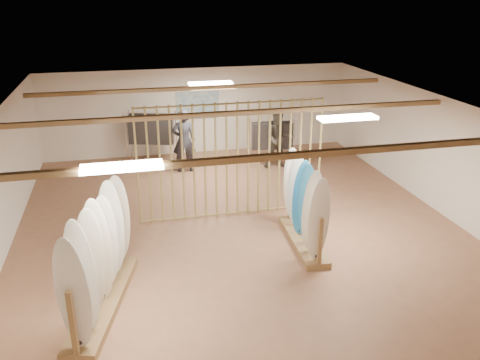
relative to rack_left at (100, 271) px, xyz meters
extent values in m
plane|color=#99674A|center=(3.01, 2.41, -0.70)|extent=(12.00, 12.00, 0.00)
plane|color=gray|center=(3.01, 2.41, 2.10)|extent=(12.00, 12.00, 0.00)
plane|color=white|center=(3.01, 8.41, 0.70)|extent=(12.00, 0.00, 12.00)
plane|color=white|center=(3.01, -3.59, 0.70)|extent=(12.00, 0.00, 12.00)
plane|color=white|center=(8.01, 2.41, 0.70)|extent=(0.00, 12.00, 12.00)
cube|color=olive|center=(3.01, 2.41, 2.02)|extent=(9.50, 6.12, 0.10)
cube|color=white|center=(3.01, 2.41, 2.04)|extent=(1.20, 0.35, 0.06)
cylinder|color=tan|center=(0.81, 3.21, 0.70)|extent=(0.05, 0.05, 2.78)
cylinder|color=tan|center=(1.07, 3.21, 0.70)|extent=(0.05, 0.05, 2.78)
cylinder|color=tan|center=(1.33, 3.21, 0.70)|extent=(0.05, 0.05, 2.78)
cylinder|color=tan|center=(1.59, 3.21, 0.70)|extent=(0.05, 0.05, 2.78)
cylinder|color=tan|center=(1.85, 3.21, 0.70)|extent=(0.05, 0.05, 2.78)
cylinder|color=tan|center=(2.11, 3.21, 0.70)|extent=(0.05, 0.05, 2.78)
cylinder|color=tan|center=(2.37, 3.21, 0.70)|extent=(0.05, 0.05, 2.78)
cylinder|color=tan|center=(2.63, 3.21, 0.70)|extent=(0.05, 0.05, 2.78)
cylinder|color=tan|center=(2.88, 3.21, 0.70)|extent=(0.05, 0.05, 2.78)
cylinder|color=tan|center=(3.14, 3.21, 0.70)|extent=(0.05, 0.05, 2.78)
cylinder|color=tan|center=(3.40, 3.21, 0.70)|extent=(0.05, 0.05, 2.78)
cylinder|color=tan|center=(3.66, 3.21, 0.70)|extent=(0.05, 0.05, 2.78)
cylinder|color=tan|center=(3.92, 3.21, 0.70)|extent=(0.05, 0.05, 2.78)
cylinder|color=tan|center=(4.18, 3.21, 0.70)|extent=(0.05, 0.05, 2.78)
cylinder|color=tan|center=(4.44, 3.21, 0.70)|extent=(0.05, 0.05, 2.78)
cylinder|color=tan|center=(4.70, 3.21, 0.70)|extent=(0.05, 0.05, 2.78)
cylinder|color=tan|center=(4.95, 3.21, 0.70)|extent=(0.05, 0.05, 2.78)
cylinder|color=tan|center=(5.21, 3.21, 0.70)|extent=(0.05, 0.05, 2.78)
cube|color=#3064A8|center=(3.01, 8.39, 0.90)|extent=(1.40, 0.03, 0.90)
cube|color=olive|center=(0.00, 0.00, -0.62)|extent=(1.29, 2.95, 0.15)
cylinder|color=black|center=(0.00, 0.00, 0.32)|extent=(0.75, 2.76, 0.01)
ellipsoid|color=white|center=(-0.32, -1.21, 0.39)|extent=(0.49, 0.18, 1.88)
ellipsoid|color=white|center=(-0.22, -0.81, 0.39)|extent=(0.49, 0.18, 1.88)
ellipsoid|color=silver|center=(-0.11, -0.40, 0.39)|extent=(0.49, 0.18, 1.88)
ellipsoid|color=silver|center=(0.00, 0.00, 0.39)|extent=(0.49, 0.18, 1.88)
ellipsoid|color=white|center=(0.11, 0.40, 0.39)|extent=(0.49, 0.18, 1.88)
ellipsoid|color=white|center=(0.22, 0.81, 0.39)|extent=(0.49, 0.18, 1.88)
ellipsoid|color=silver|center=(0.32, 1.21, 0.39)|extent=(0.49, 0.18, 1.88)
cube|color=olive|center=(4.17, 1.39, -0.63)|extent=(0.66, 2.33, 0.14)
cylinder|color=black|center=(4.17, 1.39, 0.23)|extent=(0.16, 2.25, 0.01)
ellipsoid|color=silver|center=(4.11, 0.44, 0.30)|extent=(0.45, 0.08, 1.72)
ellipsoid|color=silver|center=(4.14, 0.82, 0.30)|extent=(0.45, 0.08, 1.72)
ellipsoid|color=#2D8CD1|center=(4.16, 1.20, 0.30)|extent=(0.45, 0.08, 1.72)
ellipsoid|color=#2D8CD1|center=(4.18, 1.58, 0.30)|extent=(0.45, 0.08, 1.72)
ellipsoid|color=white|center=(4.21, 1.96, 0.30)|extent=(0.45, 0.08, 1.72)
ellipsoid|color=white|center=(4.23, 2.34, 0.30)|extent=(0.45, 0.08, 1.72)
cylinder|color=silver|center=(1.43, 7.81, 0.85)|extent=(1.44, 0.47, 0.03)
cube|color=black|center=(1.43, 7.81, 0.34)|extent=(1.43, 0.77, 0.91)
cylinder|color=silver|center=(1.43, 7.81, 0.10)|extent=(0.03, 0.03, 1.60)
cylinder|color=silver|center=(5.03, 6.60, 0.70)|extent=(1.34, 0.17, 0.03)
cube|color=black|center=(5.03, 6.60, 0.24)|extent=(1.28, 0.47, 0.82)
cylinder|color=silver|center=(5.03, 6.60, 0.02)|extent=(0.03, 0.03, 1.44)
imported|color=#27262E|center=(2.30, 6.62, 0.37)|extent=(0.82, 0.59, 2.15)
imported|color=#403931|center=(5.14, 6.26, 0.35)|extent=(1.11, 0.92, 2.09)
camera|label=1|loc=(0.58, -7.83, 4.52)|focal=38.00mm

